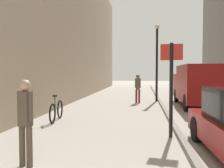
% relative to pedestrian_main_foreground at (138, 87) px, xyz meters
% --- Properties ---
extents(ground_plane, '(80.00, 80.00, 0.00)m').
position_rel_pedestrian_main_foreground_xyz_m(ground_plane, '(-0.26, -1.15, -0.97)').
color(ground_plane, '#A8A093').
extents(building_facade_left, '(3.73, 40.00, 10.58)m').
position_rel_pedestrian_main_foreground_xyz_m(building_facade_left, '(-5.73, -1.15, 4.32)').
color(building_facade_left, gray).
rests_on(building_facade_left, ground_plane).
extents(kerb_strip, '(0.16, 40.00, 0.12)m').
position_rel_pedestrian_main_foreground_xyz_m(kerb_strip, '(1.32, -1.15, -0.91)').
color(kerb_strip, gray).
rests_on(kerb_strip, ground_plane).
extents(pedestrian_main_foreground, '(0.33, 0.22, 1.68)m').
position_rel_pedestrian_main_foreground_xyz_m(pedestrian_main_foreground, '(0.00, 0.00, 0.00)').
color(pedestrian_main_foreground, maroon).
rests_on(pedestrian_main_foreground, ground_plane).
extents(pedestrian_mid_block, '(0.32, 0.23, 1.66)m').
position_rel_pedestrian_main_foreground_xyz_m(pedestrian_mid_block, '(-1.90, -10.09, -0.01)').
color(pedestrian_mid_block, brown).
rests_on(pedestrian_mid_block, ground_plane).
extents(delivery_van, '(2.01, 5.27, 2.17)m').
position_rel_pedestrian_main_foreground_xyz_m(delivery_van, '(3.19, -1.09, 0.21)').
color(delivery_van, maroon).
rests_on(delivery_van, ground_plane).
extents(street_sign_post, '(0.60, 0.13, 2.60)m').
position_rel_pedestrian_main_foreground_xyz_m(street_sign_post, '(1.07, -7.57, 0.58)').
color(street_sign_post, black).
rests_on(street_sign_post, ground_plane).
extents(lamp_post, '(0.28, 0.28, 4.76)m').
position_rel_pedestrian_main_foreground_xyz_m(lamp_post, '(1.15, 1.10, 1.75)').
color(lamp_post, black).
rests_on(lamp_post, ground_plane).
extents(bicycle_leaning, '(0.22, 1.77, 0.98)m').
position_rel_pedestrian_main_foreground_xyz_m(bicycle_leaning, '(-2.87, -5.76, -0.59)').
color(bicycle_leaning, black).
rests_on(bicycle_leaning, ground_plane).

